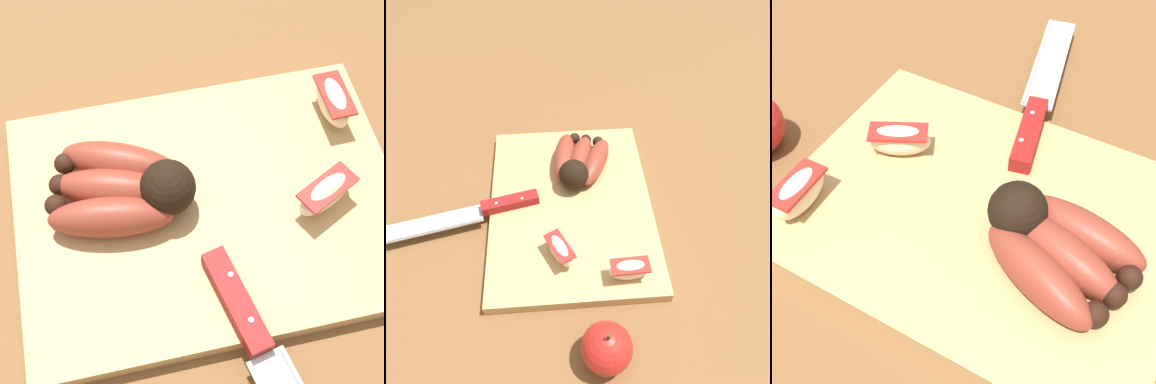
% 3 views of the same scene
% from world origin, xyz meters
% --- Properties ---
extents(ground_plane, '(6.00, 6.00, 0.00)m').
position_xyz_m(ground_plane, '(0.00, 0.00, 0.00)').
color(ground_plane, brown).
extents(cutting_board, '(0.38, 0.28, 0.02)m').
position_xyz_m(cutting_board, '(-0.00, -0.00, 0.01)').
color(cutting_board, tan).
rests_on(cutting_board, ground_plane).
extents(banana_bunch, '(0.15, 0.13, 0.06)m').
position_xyz_m(banana_bunch, '(0.08, -0.02, 0.04)').
color(banana_bunch, black).
rests_on(banana_bunch, cutting_board).
extents(chefs_knife, '(0.09, 0.28, 0.02)m').
position_xyz_m(chefs_knife, '(-0.01, 0.15, 0.03)').
color(chefs_knife, silver).
rests_on(chefs_knife, cutting_board).
extents(apple_wedge_near, '(0.07, 0.05, 0.04)m').
position_xyz_m(apple_wedge_near, '(-0.11, 0.02, 0.04)').
color(apple_wedge_near, '#F4E5C1').
rests_on(apple_wedge_near, cutting_board).
extents(apple_wedge_middle, '(0.03, 0.06, 0.04)m').
position_xyz_m(apple_wedge_middle, '(-0.15, -0.08, 0.04)').
color(apple_wedge_middle, '#F4E5C1').
rests_on(apple_wedge_middle, cutting_board).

